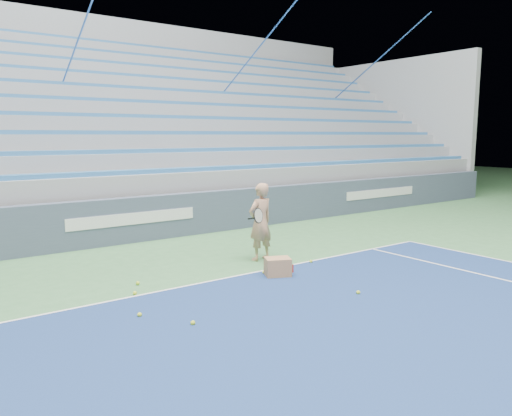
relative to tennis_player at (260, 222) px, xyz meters
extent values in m
cube|color=white|center=(-1.48, -0.74, -0.80)|extent=(10.97, 0.05, 0.00)
cube|color=#404C62|center=(-1.48, 3.26, -0.26)|extent=(30.00, 0.30, 1.10)
cube|color=white|center=(-1.48, 3.10, -0.21)|extent=(3.20, 0.02, 0.28)
cube|color=white|center=(7.52, 3.10, -0.21)|extent=(3.40, 0.02, 0.28)
cube|color=#919499|center=(-1.48, 7.81, -0.26)|extent=(30.00, 8.50, 1.10)
cube|color=#919499|center=(-1.48, 7.81, 0.54)|extent=(30.00, 8.50, 0.50)
cube|color=#306CAD|center=(-1.48, 3.94, 0.84)|extent=(29.60, 0.42, 0.11)
cube|color=#919499|center=(-1.48, 8.24, 1.04)|extent=(30.00, 7.65, 0.50)
cube|color=#306CAD|center=(-1.48, 4.79, 1.34)|extent=(29.60, 0.42, 0.11)
cube|color=#919499|center=(-1.48, 8.66, 1.54)|extent=(30.00, 6.80, 0.50)
cube|color=#306CAD|center=(-1.48, 5.64, 1.84)|extent=(29.60, 0.42, 0.11)
cube|color=#919499|center=(-1.48, 9.09, 2.04)|extent=(30.00, 5.95, 0.50)
cube|color=#306CAD|center=(-1.48, 6.49, 2.34)|extent=(29.60, 0.42, 0.11)
cube|color=#919499|center=(-1.48, 9.51, 2.54)|extent=(30.00, 5.10, 0.50)
cube|color=#306CAD|center=(-1.48, 7.34, 2.84)|extent=(29.60, 0.42, 0.11)
cube|color=#919499|center=(-1.48, 9.94, 3.04)|extent=(30.00, 4.25, 0.50)
cube|color=#306CAD|center=(-1.48, 8.19, 3.34)|extent=(29.60, 0.42, 0.11)
cube|color=#919499|center=(-1.48, 10.36, 3.54)|extent=(30.00, 3.40, 0.50)
cube|color=#306CAD|center=(-1.48, 9.04, 3.84)|extent=(29.60, 0.42, 0.11)
cube|color=#919499|center=(-1.48, 10.79, 4.04)|extent=(30.00, 2.55, 0.50)
cube|color=#306CAD|center=(-1.48, 9.89, 4.34)|extent=(29.60, 0.42, 0.11)
cube|color=#919499|center=(-1.48, 11.21, 4.54)|extent=(30.00, 1.70, 0.50)
cube|color=#306CAD|center=(-1.48, 10.74, 4.84)|extent=(29.60, 0.42, 0.11)
cube|color=#919499|center=(-1.48, 11.64, 5.04)|extent=(30.00, 0.85, 0.50)
cube|color=#306CAD|center=(-1.48, 11.59, 5.34)|extent=(29.60, 0.42, 0.11)
cube|color=#919499|center=(13.67, 7.81, 2.24)|extent=(0.30, 8.80, 6.10)
cube|color=#919499|center=(-1.48, 12.36, 2.84)|extent=(31.00, 0.40, 7.30)
cylinder|color=#3364B3|center=(-1.48, 7.81, 3.79)|extent=(0.05, 8.53, 5.04)
cylinder|color=#3364B3|center=(4.52, 7.81, 3.79)|extent=(0.05, 8.53, 5.04)
cylinder|color=#3364B3|center=(10.52, 7.81, 3.79)|extent=(0.05, 8.53, 5.04)
imported|color=tan|center=(0.00, 0.01, 0.00)|extent=(0.63, 0.45, 1.61)
cylinder|color=black|center=(-0.35, -0.24, 0.14)|extent=(0.12, 0.27, 0.08)
cylinder|color=beige|center=(-0.45, -0.52, 0.24)|extent=(0.29, 0.16, 0.28)
torus|color=black|center=(-0.45, -0.52, 0.24)|extent=(0.31, 0.18, 0.30)
cube|color=#A77951|center=(-0.46, -1.16, -0.64)|extent=(0.56, 0.50, 0.34)
cube|color=#B21E19|center=(-0.46, -1.33, -0.64)|extent=(0.34, 0.16, 0.15)
sphere|color=#D6E92F|center=(0.68, -0.82, -0.78)|extent=(0.07, 0.07, 0.07)
sphere|color=#D6E92F|center=(-0.58, -0.89, -0.78)|extent=(0.07, 0.07, 0.07)
sphere|color=#D6E92F|center=(-0.07, -2.78, -0.78)|extent=(0.07, 0.07, 0.07)
sphere|color=#D6E92F|center=(-3.04, -0.65, -0.78)|extent=(0.07, 0.07, 0.07)
sphere|color=#D6E92F|center=(-2.78, -0.15, -0.78)|extent=(0.07, 0.07, 0.07)
sphere|color=#D6E92F|center=(-3.38, -1.63, -0.78)|extent=(0.07, 0.07, 0.07)
sphere|color=#D6E92F|center=(-2.91, -2.36, -0.78)|extent=(0.07, 0.07, 0.07)
camera|label=1|loc=(-6.07, -8.14, 1.77)|focal=35.00mm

